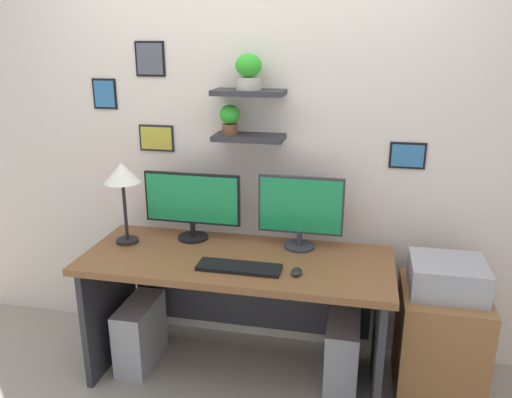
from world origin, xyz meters
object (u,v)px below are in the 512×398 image
(computer_mouse, at_px, (297,272))
(drawer_cabinet, at_px, (439,343))
(computer_tower_left, at_px, (140,333))
(desk, at_px, (239,286))
(computer_tower_right, at_px, (342,351))
(printer, at_px, (447,277))
(monitor_right, at_px, (301,210))
(desk_lamp, at_px, (122,178))
(keyboard, at_px, (239,267))
(monitor_left, at_px, (192,203))

(computer_mouse, relative_size, drawer_cabinet, 0.14)
(computer_mouse, distance_m, drawer_cabinet, 0.91)
(drawer_cabinet, relative_size, computer_tower_left, 1.57)
(computer_mouse, distance_m, computer_tower_left, 1.12)
(desk, relative_size, computer_mouse, 18.91)
(computer_mouse, xyz_separation_m, computer_tower_right, (0.25, 0.20, -0.57))
(printer, bearing_deg, computer_tower_right, -178.48)
(desk, xyz_separation_m, computer_tower_left, (-0.60, -0.07, -0.34))
(desk, bearing_deg, computer_tower_right, 0.46)
(desk, relative_size, monitor_right, 3.52)
(computer_tower_right, bearing_deg, printer, 1.52)
(desk, distance_m, drawer_cabinet, 1.14)
(monitor_right, distance_m, computer_tower_right, 0.84)
(monitor_right, relative_size, desk_lamp, 1.01)
(printer, bearing_deg, drawer_cabinet, 0.00)
(keyboard, distance_m, printer, 1.09)
(monitor_left, relative_size, monitor_right, 1.20)
(desk_lamp, height_order, printer, desk_lamp)
(computer_mouse, bearing_deg, drawer_cabinet, 15.74)
(keyboard, distance_m, computer_tower_left, 0.87)
(computer_mouse, xyz_separation_m, printer, (0.76, 0.22, -0.05))
(desk_lamp, xyz_separation_m, computer_tower_left, (0.08, -0.09, -0.94))
(monitor_left, xyz_separation_m, drawer_cabinet, (1.44, -0.14, -0.66))
(monitor_left, bearing_deg, computer_mouse, -28.00)
(desk, bearing_deg, printer, 0.95)
(keyboard, bearing_deg, drawer_cabinet, 11.51)
(desk, relative_size, desk_lamp, 3.55)
(desk, relative_size, printer, 4.48)
(desk_lamp, distance_m, computer_tower_right, 1.59)
(drawer_cabinet, height_order, printer, printer)
(monitor_right, distance_m, drawer_cabinet, 1.04)
(monitor_right, xyz_separation_m, printer, (0.80, -0.14, -0.26))
(computer_mouse, bearing_deg, desk, 150.81)
(monitor_right, relative_size, computer_tower_right, 1.21)
(printer, bearing_deg, keyboard, -168.49)
(computer_tower_left, bearing_deg, computer_mouse, -7.72)
(keyboard, xyz_separation_m, computer_tower_right, (0.55, 0.20, -0.56))
(desk_lamp, bearing_deg, monitor_left, 21.66)
(desk, bearing_deg, drawer_cabinet, 0.95)
(keyboard, bearing_deg, printer, 11.51)
(computer_tower_left, bearing_deg, computer_tower_right, 3.43)
(keyboard, distance_m, drawer_cabinet, 1.18)
(monitor_right, height_order, drawer_cabinet, monitor_right)
(computer_tower_right, bearing_deg, monitor_right, 150.87)
(desk, distance_m, computer_mouse, 0.46)
(desk, xyz_separation_m, printer, (1.12, 0.02, 0.17))
(computer_mouse, height_order, drawer_cabinet, computer_mouse)
(desk, relative_size, keyboard, 3.87)
(monitor_left, xyz_separation_m, keyboard, (0.37, -0.36, -0.21))
(monitor_left, distance_m, keyboard, 0.56)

